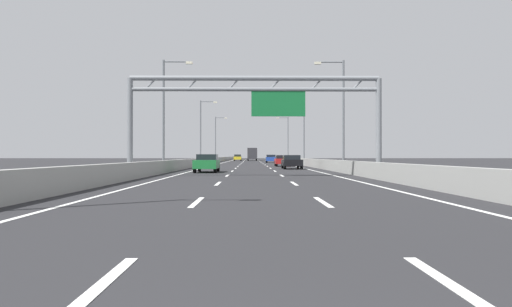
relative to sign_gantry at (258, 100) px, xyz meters
name	(u,v)px	position (x,y,z in m)	size (l,w,h in m)	color
ground_plane	(252,162)	(-0.20, 70.95, -4.83)	(260.00, 260.00, 0.00)	#262628
lane_dash_left_0	(94,291)	(-2.00, -25.55, -4.83)	(0.16, 3.00, 0.01)	white
lane_dash_left_1	(197,202)	(-2.00, -16.55, -4.83)	(0.16, 3.00, 0.01)	white
lane_dash_left_2	(218,184)	(-2.00, -7.55, -4.83)	(0.16, 3.00, 0.01)	white
lane_dash_left_3	(227,176)	(-2.00, 1.45, -4.83)	(0.16, 3.00, 0.01)	white
lane_dash_left_4	(232,171)	(-2.00, 10.45, -4.83)	(0.16, 3.00, 0.01)	white
lane_dash_left_5	(236,168)	(-2.00, 19.45, -4.83)	(0.16, 3.00, 0.01)	white
lane_dash_left_6	(238,166)	(-2.00, 28.45, -4.83)	(0.16, 3.00, 0.01)	white
lane_dash_left_7	(240,165)	(-2.00, 37.45, -4.83)	(0.16, 3.00, 0.01)	white
lane_dash_left_8	(241,164)	(-2.00, 46.45, -4.83)	(0.16, 3.00, 0.01)	white
lane_dash_left_9	(242,163)	(-2.00, 55.45, -4.83)	(0.16, 3.00, 0.01)	white
lane_dash_left_10	(243,162)	(-2.00, 64.45, -4.83)	(0.16, 3.00, 0.01)	white
lane_dash_left_11	(243,162)	(-2.00, 73.45, -4.83)	(0.16, 3.00, 0.01)	white
lane_dash_left_12	(244,161)	(-2.00, 82.45, -4.83)	(0.16, 3.00, 0.01)	white
lane_dash_left_13	(244,161)	(-2.00, 91.45, -4.83)	(0.16, 3.00, 0.01)	white
lane_dash_left_14	(245,160)	(-2.00, 100.45, -4.83)	(0.16, 3.00, 0.01)	white
lane_dash_left_15	(245,160)	(-2.00, 109.45, -4.83)	(0.16, 3.00, 0.01)	white
lane_dash_left_16	(246,160)	(-2.00, 118.45, -4.83)	(0.16, 3.00, 0.01)	white
lane_dash_left_17	(246,159)	(-2.00, 127.45, -4.83)	(0.16, 3.00, 0.01)	white
lane_dash_right_0	(460,290)	(1.60, -25.55, -4.83)	(0.16, 3.00, 0.01)	white
lane_dash_right_1	(323,202)	(1.60, -16.55, -4.83)	(0.16, 3.00, 0.01)	white
lane_dash_right_2	(294,184)	(1.60, -7.55, -4.83)	(0.16, 3.00, 0.01)	white
lane_dash_right_3	(282,176)	(1.60, 1.45, -4.83)	(0.16, 3.00, 0.01)	white
lane_dash_right_4	(275,171)	(1.60, 10.45, -4.83)	(0.16, 3.00, 0.01)	white
lane_dash_right_5	(270,168)	(1.60, 19.45, -4.83)	(0.16, 3.00, 0.01)	white
lane_dash_right_6	(267,166)	(1.60, 28.45, -4.83)	(0.16, 3.00, 0.01)	white
lane_dash_right_7	(265,165)	(1.60, 37.45, -4.83)	(0.16, 3.00, 0.01)	white
lane_dash_right_8	(263,164)	(1.60, 46.45, -4.83)	(0.16, 3.00, 0.01)	white
lane_dash_right_9	(262,163)	(1.60, 55.45, -4.83)	(0.16, 3.00, 0.01)	white
lane_dash_right_10	(261,162)	(1.60, 64.45, -4.83)	(0.16, 3.00, 0.01)	white
lane_dash_right_11	(260,162)	(1.60, 73.45, -4.83)	(0.16, 3.00, 0.01)	white
lane_dash_right_12	(259,161)	(1.60, 82.45, -4.83)	(0.16, 3.00, 0.01)	white
lane_dash_right_13	(259,161)	(1.60, 91.45, -4.83)	(0.16, 3.00, 0.01)	white
lane_dash_right_14	(258,160)	(1.60, 100.45, -4.83)	(0.16, 3.00, 0.01)	white
lane_dash_right_15	(258,160)	(1.60, 109.45, -4.83)	(0.16, 3.00, 0.01)	white
lane_dash_right_16	(257,160)	(1.60, 118.45, -4.83)	(0.16, 3.00, 0.01)	white
lane_dash_right_17	(257,159)	(1.60, 127.45, -4.83)	(0.16, 3.00, 0.01)	white
edge_line_left	(224,163)	(-5.45, 58.95, -4.83)	(0.16, 176.00, 0.01)	white
edge_line_right	(280,163)	(5.05, 58.95, -4.83)	(0.16, 176.00, 0.01)	white
barrier_left	(222,159)	(-7.10, 80.95, -4.36)	(0.45, 220.00, 0.95)	#9E9E99
barrier_right	(281,159)	(6.70, 80.95, -4.36)	(0.45, 220.00, 0.95)	#9E9E99
sign_gantry	(258,100)	(0.00, 0.00, 0.00)	(16.04, 0.36, 6.36)	gray
streetlamp_left_mid	(166,108)	(-7.66, 10.84, 0.56)	(2.58, 0.28, 9.50)	slate
streetlamp_right_mid	(341,108)	(7.27, 10.84, 0.56)	(2.58, 0.28, 9.50)	slate
streetlamp_left_far	(202,128)	(-7.66, 41.31, 0.56)	(2.58, 0.28, 9.50)	slate
streetlamp_right_far	(302,128)	(7.27, 41.31, 0.56)	(2.58, 0.28, 9.50)	slate
streetlamp_left_distant	(217,136)	(-7.66, 71.79, 0.56)	(2.58, 0.28, 9.50)	slate
streetlamp_right_distant	(287,136)	(7.27, 71.79, 0.56)	(2.58, 0.28, 9.50)	slate
blue_car	(271,159)	(3.26, 57.64, -4.08)	(1.79, 4.30, 1.46)	#2347AD
red_car	(283,160)	(3.47, 28.60, -4.11)	(1.82, 4.15, 1.37)	red
black_car	(292,162)	(3.61, 17.23, -4.11)	(1.82, 4.40, 1.37)	black
yellow_car	(238,158)	(-3.59, 86.84, -4.03)	(1.82, 4.49, 1.56)	yellow
green_car	(207,163)	(-3.92, 7.97, -4.08)	(1.77, 4.54, 1.43)	#1E7A38
box_truck	(252,154)	(-0.01, 90.88, -3.12)	(2.39, 8.15, 3.19)	silver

